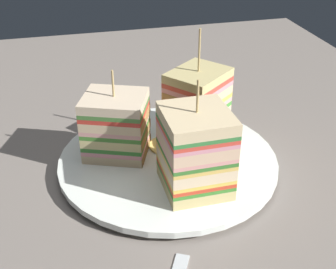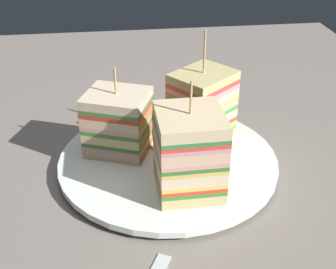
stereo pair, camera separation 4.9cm
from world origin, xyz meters
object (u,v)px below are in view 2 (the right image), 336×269
(sandwich_wedge_1, at_px, (202,107))
(chip_pile, at_px, (183,141))
(sandwich_wedge_2, at_px, (118,122))
(sandwich_wedge_0, at_px, (189,152))
(plate, at_px, (168,161))

(sandwich_wedge_1, height_order, chip_pile, sandwich_wedge_1)
(sandwich_wedge_1, relative_size, sandwich_wedge_2, 1.32)
(sandwich_wedge_1, bearing_deg, chip_pile, 0.38)
(sandwich_wedge_1, bearing_deg, sandwich_wedge_0, 32.76)
(sandwich_wedge_0, bearing_deg, chip_pile, -5.32)
(plate, distance_m, sandwich_wedge_1, 0.08)
(chip_pile, bearing_deg, sandwich_wedge_1, 129.43)
(plate, height_order, chip_pile, chip_pile)
(sandwich_wedge_0, distance_m, chip_pile, 0.08)
(sandwich_wedge_2, xyz_separation_m, chip_pile, (0.01, 0.07, -0.03))
(plate, relative_size, sandwich_wedge_0, 2.07)
(sandwich_wedge_0, distance_m, sandwich_wedge_1, 0.10)
(plate, bearing_deg, sandwich_wedge_1, 130.37)
(sandwich_wedge_2, bearing_deg, sandwich_wedge_1, 29.17)
(plate, xyz_separation_m, sandwich_wedge_1, (-0.04, 0.04, 0.05))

